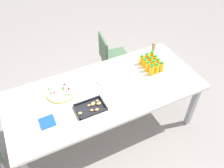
{
  "coord_description": "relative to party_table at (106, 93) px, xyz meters",
  "views": [
    {
      "loc": [
        0.74,
        1.69,
        2.63
      ],
      "look_at": [
        -0.1,
        -0.03,
        0.77
      ],
      "focal_mm": 37.25,
      "sensor_mm": 36.0,
      "label": 1
    }
  ],
  "objects": [
    {
      "name": "chair_near_left",
      "position": [
        -0.48,
        -0.84,
        -0.19
      ],
      "size": [
        0.45,
        0.45,
        0.83
      ],
      "rotation": [
        0.0,
        0.0,
        1.44
      ],
      "color": "#4C6B4C",
      "rests_on": "ground_plane"
    },
    {
      "name": "juice_bottle_11",
      "position": [
        -0.61,
        0.01,
        0.13
      ],
      "size": [
        0.06,
        0.06,
        0.14
      ],
      "color": "#F9AE14",
      "rests_on": "party_table"
    },
    {
      "name": "snack_tray",
      "position": [
        0.25,
        0.18,
        0.07
      ],
      "size": [
        0.31,
        0.21,
        0.04
      ],
      "color": "black",
      "rests_on": "party_table"
    },
    {
      "name": "juice_bottle_1",
      "position": [
        -0.68,
        -0.21,
        0.13
      ],
      "size": [
        0.06,
        0.06,
        0.14
      ],
      "color": "#FAAD14",
      "rests_on": "party_table"
    },
    {
      "name": "juice_bottle_5",
      "position": [
        -0.61,
        -0.14,
        0.12
      ],
      "size": [
        0.06,
        0.06,
        0.13
      ],
      "color": "#FAAE14",
      "rests_on": "party_table"
    },
    {
      "name": "cardboard_tube",
      "position": [
        -0.87,
        -0.35,
        0.14
      ],
      "size": [
        0.04,
        0.04,
        0.16
      ],
      "primitive_type": "cylinder",
      "color": "#9E7A56",
      "rests_on": "party_table"
    },
    {
      "name": "juice_bottle_4",
      "position": [
        -0.68,
        -0.14,
        0.13
      ],
      "size": [
        0.05,
        0.05,
        0.14
      ],
      "color": "#FAAC14",
      "rests_on": "party_table"
    },
    {
      "name": "juice_bottle_2",
      "position": [
        -0.6,
        -0.21,
        0.12
      ],
      "size": [
        0.06,
        0.06,
        0.14
      ],
      "color": "#F9AD14",
      "rests_on": "party_table"
    },
    {
      "name": "napkin_stack",
      "position": [
        0.71,
        0.16,
        0.07
      ],
      "size": [
        0.15,
        0.15,
        0.01
      ],
      "primitive_type": "cube",
      "color": "#194CA5",
      "rests_on": "party_table"
    },
    {
      "name": "plate_stack",
      "position": [
        -0.05,
        -0.15,
        0.07
      ],
      "size": [
        0.19,
        0.19,
        0.02
      ],
      "color": "silver",
      "rests_on": "party_table"
    },
    {
      "name": "juice_bottle_7",
      "position": [
        -0.67,
        -0.06,
        0.13
      ],
      "size": [
        0.06,
        0.06,
        0.14
      ],
      "color": "#F9AC14",
      "rests_on": "party_table"
    },
    {
      "name": "juice_bottle_3",
      "position": [
        -0.75,
        -0.15,
        0.12
      ],
      "size": [
        0.06,
        0.06,
        0.13
      ],
      "color": "#FAAE14",
      "rests_on": "party_table"
    },
    {
      "name": "juice_bottle_8",
      "position": [
        -0.6,
        -0.07,
        0.13
      ],
      "size": [
        0.06,
        0.06,
        0.15
      ],
      "color": "#F9AE14",
      "rests_on": "party_table"
    },
    {
      "name": "juice_bottle_10",
      "position": [
        -0.68,
        0.01,
        0.12
      ],
      "size": [
        0.06,
        0.06,
        0.14
      ],
      "color": "#F9AE14",
      "rests_on": "party_table"
    },
    {
      "name": "ground_plane",
      "position": [
        0.0,
        0.0,
        -0.69
      ],
      "size": [
        12.0,
        12.0,
        0.0
      ],
      "primitive_type": "plane",
      "color": "gray"
    },
    {
      "name": "juice_bottle_9",
      "position": [
        -0.75,
        0.01,
        0.13
      ],
      "size": [
        0.06,
        0.06,
        0.14
      ],
      "color": "#FAAD14",
      "rests_on": "party_table"
    },
    {
      "name": "fruit_pizza",
      "position": [
        0.46,
        -0.17,
        0.07
      ],
      "size": [
        0.33,
        0.33,
        0.05
      ],
      "color": "tan",
      "rests_on": "party_table"
    },
    {
      "name": "party_table",
      "position": [
        0.0,
        0.0,
        0.0
      ],
      "size": [
        2.23,
        0.97,
        0.75
      ],
      "color": "silver",
      "rests_on": "ground_plane"
    },
    {
      "name": "juice_bottle_6",
      "position": [
        -0.75,
        -0.07,
        0.12
      ],
      "size": [
        0.06,
        0.06,
        0.14
      ],
      "color": "#F9AD14",
      "rests_on": "party_table"
    },
    {
      "name": "juice_bottle_0",
      "position": [
        -0.76,
        -0.22,
        0.13
      ],
      "size": [
        0.05,
        0.05,
        0.14
      ],
      "color": "#F9AE14",
      "rests_on": "party_table"
    }
  ]
}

